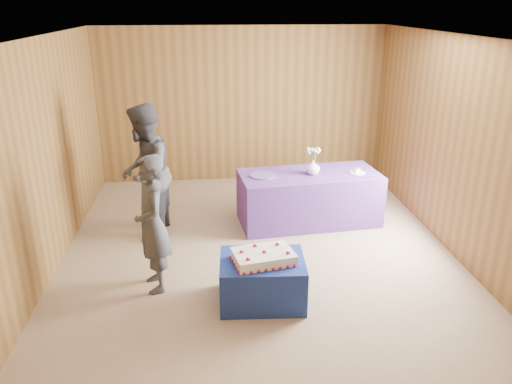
{
  "coord_description": "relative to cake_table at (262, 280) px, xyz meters",
  "views": [
    {
      "loc": [
        -0.58,
        -5.72,
        3.06
      ],
      "look_at": [
        -0.02,
        0.1,
        0.83
      ],
      "focal_mm": 35.0,
      "sensor_mm": 36.0,
      "label": 1
    }
  ],
  "objects": [
    {
      "name": "plate",
      "position": [
        1.59,
        1.99,
        0.51
      ],
      "size": [
        0.28,
        0.28,
        0.01
      ],
      "primitive_type": "cylinder",
      "rotation": [
        0.0,
        0.0,
        0.34
      ],
      "color": "white",
      "rests_on": "serving_table"
    },
    {
      "name": "room_shell",
      "position": [
        0.07,
        1.06,
        1.55
      ],
      "size": [
        5.04,
        6.04,
        2.72
      ],
      "color": "brown",
      "rests_on": "ground"
    },
    {
      "name": "guest_right",
      "position": [
        -1.39,
        1.78,
        0.67
      ],
      "size": [
        0.77,
        0.95,
        1.84
      ],
      "primitive_type": "imported",
      "rotation": [
        0.0,
        0.0,
        -1.66
      ],
      "color": "#373641",
      "rests_on": "ground"
    },
    {
      "name": "cake_slice",
      "position": [
        1.59,
        1.99,
        0.54
      ],
      "size": [
        0.07,
        0.06,
        0.08
      ],
      "rotation": [
        0.0,
        0.0,
        0.0
      ],
      "color": "silver",
      "rests_on": "plate"
    },
    {
      "name": "sheet_cake",
      "position": [
        0.01,
        -0.04,
        0.31
      ],
      "size": [
        0.72,
        0.56,
        0.15
      ],
      "rotation": [
        0.0,
        0.0,
        0.2
      ],
      "color": "silver",
      "rests_on": "cake_table"
    },
    {
      "name": "platter",
      "position": [
        0.22,
        1.98,
        0.51
      ],
      "size": [
        0.48,
        0.48,
        0.02
      ],
      "primitive_type": "cylinder",
      "rotation": [
        0.0,
        0.0,
        0.34
      ],
      "color": "#584992",
      "rests_on": "serving_table"
    },
    {
      "name": "serving_table",
      "position": [
        0.9,
        2.03,
        0.12
      ],
      "size": [
        2.08,
        1.11,
        0.75
      ],
      "primitive_type": "cube",
      "rotation": [
        0.0,
        0.0,
        0.11
      ],
      "color": "#493189",
      "rests_on": "ground"
    },
    {
      "name": "ground",
      "position": [
        0.07,
        1.06,
        -0.25
      ],
      "size": [
        6.0,
        6.0,
        0.0
      ],
      "primitive_type": "plane",
      "color": "gray",
      "rests_on": "ground"
    },
    {
      "name": "vase",
      "position": [
        0.94,
        2.01,
        0.61
      ],
      "size": [
        0.25,
        0.25,
        0.21
      ],
      "primitive_type": "imported",
      "rotation": [
        0.0,
        0.0,
        -0.28
      ],
      "color": "silver",
      "rests_on": "serving_table"
    },
    {
      "name": "guest_left",
      "position": [
        -1.17,
        0.4,
        0.53
      ],
      "size": [
        0.52,
        0.65,
        1.57
      ],
      "primitive_type": "imported",
      "rotation": [
        0.0,
        0.0,
        -1.3
      ],
      "color": "#383942",
      "rests_on": "ground"
    },
    {
      "name": "cake_table",
      "position": [
        0.0,
        0.0,
        0.0
      ],
      "size": [
        0.94,
        0.75,
        0.5
      ],
      "primitive_type": "cube",
      "rotation": [
        0.0,
        0.0,
        -0.06
      ],
      "color": "navy",
      "rests_on": "ground"
    },
    {
      "name": "flower_spray",
      "position": [
        0.94,
        2.01,
        0.84
      ],
      "size": [
        0.21,
        0.21,
        0.16
      ],
      "color": "#235927",
      "rests_on": "vase"
    },
    {
      "name": "knife",
      "position": [
        1.61,
        1.77,
        0.5
      ],
      "size": [
        0.26,
        0.09,
        0.0
      ],
      "primitive_type": "cube",
      "rotation": [
        0.0,
        0.0,
        0.27
      ],
      "color": "silver",
      "rests_on": "serving_table"
    }
  ]
}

